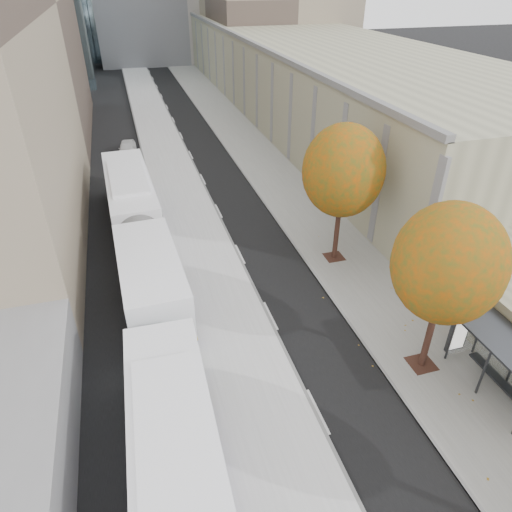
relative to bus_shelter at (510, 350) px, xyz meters
name	(u,v)px	position (x,y,z in m)	size (l,w,h in m)	color
bus_platform	(177,186)	(-9.56, 24.04, -2.11)	(4.25, 150.00, 0.15)	silver
sidewalk	(274,176)	(-1.56, 24.04, -2.15)	(4.75, 150.00, 0.08)	gray
building_tan	(287,60)	(9.81, 53.04, 1.81)	(18.00, 92.00, 8.00)	gray
bus_shelter	(510,350)	(0.00, 0.00, 0.00)	(1.90, 4.40, 2.53)	#383A3F
tree_c	(448,264)	(-2.09, 2.04, 3.06)	(4.20, 4.20, 7.28)	black
tree_d	(343,171)	(-2.09, 11.04, 3.28)	(4.40, 4.40, 7.60)	black
bus_far	(138,227)	(-13.00, 14.93, -0.45)	(3.56, 19.24, 3.19)	white
distant_car	(127,148)	(-12.88, 32.69, -1.57)	(1.45, 3.60, 1.23)	silver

